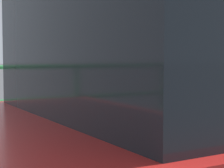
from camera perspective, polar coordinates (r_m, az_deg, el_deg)
name	(u,v)px	position (r m, az deg, el deg)	size (l,w,h in m)	color
sidewalk_curb	(73,165)	(5.03, -5.64, -11.70)	(36.00, 3.36, 0.15)	gray
parking_meter	(141,80)	(3.88, 4.24, 0.65)	(0.16, 0.17, 1.48)	slate
pedestrian_at_meter	(86,96)	(3.65, -3.87, -1.70)	(0.60, 0.57, 1.63)	slate
background_railing	(33,87)	(6.20, -11.36, -0.44)	(24.06, 0.06, 1.16)	#1E602D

